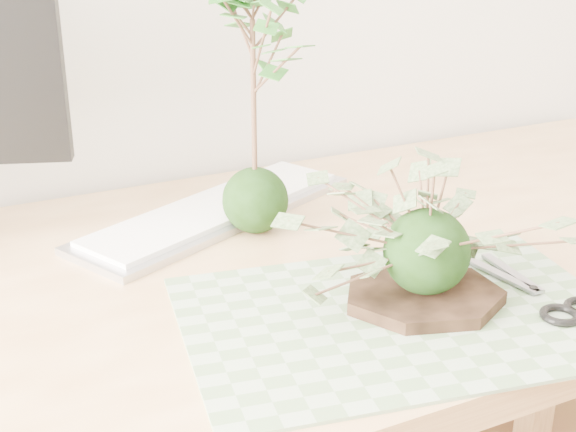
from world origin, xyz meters
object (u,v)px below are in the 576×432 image
object	(u,v)px
maple_kokedama	(253,37)
keyboard	(216,211)
desk	(310,314)
ivy_kokedama	(429,213)

from	to	relation	value
maple_kokedama	keyboard	xyz separation A→B (m)	(-0.03, 0.07, -0.26)
desk	maple_kokedama	bearing A→B (deg)	108.07
ivy_kokedama	keyboard	world-z (taller)	ivy_kokedama
desk	keyboard	bearing A→B (deg)	109.39
keyboard	ivy_kokedama	bearing A→B (deg)	-97.01
maple_kokedama	keyboard	world-z (taller)	maple_kokedama
desk	maple_kokedama	xyz separation A→B (m)	(-0.03, 0.10, 0.35)
maple_kokedama	keyboard	bearing A→B (deg)	111.15
desk	keyboard	distance (m)	0.21
ivy_kokedama	keyboard	size ratio (longest dim) A/B	0.66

